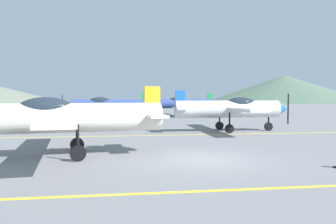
{
  "coord_description": "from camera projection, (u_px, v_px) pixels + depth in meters",
  "views": [
    {
      "loc": [
        -3.12,
        -12.32,
        2.39
      ],
      "look_at": [
        0.66,
        14.0,
        1.2
      ],
      "focal_mm": 35.75,
      "sensor_mm": 36.0,
      "label": 1
    }
  ],
  "objects": [
    {
      "name": "ground_plane",
      "position": [
        203.0,
        160.0,
        12.73
      ],
      "size": [
        400.0,
        400.0,
        0.0
      ],
      "primitive_type": "plane",
      "color": "slate"
    },
    {
      "name": "apron_line_near",
      "position": [
        243.0,
        190.0,
        8.62
      ],
      "size": [
        80.0,
        0.16,
        0.01
      ],
      "primitive_type": "cube",
      "color": "yellow",
      "rests_on": "ground_plane"
    },
    {
      "name": "apron_line_far",
      "position": [
        171.0,
        135.0,
        20.94
      ],
      "size": [
        80.0,
        0.16,
        0.01
      ],
      "primitive_type": "cube",
      "color": "yellow",
      "rests_on": "ground_plane"
    },
    {
      "name": "airplane_near",
      "position": [
        63.0,
        117.0,
        13.33
      ],
      "size": [
        8.31,
        9.53,
        2.85
      ],
      "color": "silver",
      "rests_on": "ground_plane"
    },
    {
      "name": "airplane_mid",
      "position": [
        232.0,
        108.0,
        23.22
      ],
      "size": [
        8.21,
        9.47,
        2.85
      ],
      "color": "silver",
      "rests_on": "ground_plane"
    },
    {
      "name": "airplane_far",
      "position": [
        107.0,
        105.0,
        31.88
      ],
      "size": [
        8.25,
        9.5,
        2.85
      ],
      "color": "#33478C",
      "rests_on": "ground_plane"
    },
    {
      "name": "airplane_back",
      "position": [
        182.0,
        103.0,
        42.44
      ],
      "size": [
        8.21,
        9.47,
        2.85
      ],
      "color": "#33478C",
      "rests_on": "ground_plane"
    },
    {
      "name": "hill_centerleft",
      "position": [
        284.0,
        89.0,
        149.82
      ],
      "size": [
        70.9,
        70.9,
        12.11
      ],
      "primitive_type": "cone",
      "color": "#4C6651",
      "rests_on": "ground_plane"
    }
  ]
}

